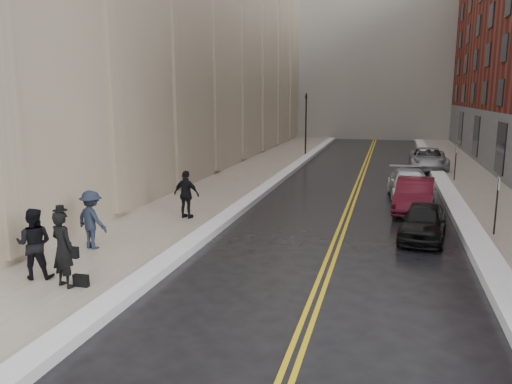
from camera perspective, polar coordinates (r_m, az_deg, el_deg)
The scene contains 18 objects.
ground at distance 12.73m, azimuth -5.27°, elevation -12.53°, with size 160.00×160.00×0.00m, color black.
sidewalk_left at distance 28.70m, azimuth -2.70°, elevation 1.01°, with size 4.00×64.00×0.15m, color gray.
sidewalk_right at distance 27.82m, azimuth 24.84°, elevation -0.34°, with size 3.00×64.00×0.15m, color gray.
lane_stripe_a at distance 27.45m, azimuth 11.12°, elevation 0.19°, with size 0.12×64.00×0.01m, color gold.
lane_stripe_b at distance 27.44m, azimuth 11.62°, elevation 0.17°, with size 0.12×64.00×0.01m, color gold.
snow_ridge_left at distance 28.09m, azimuth 1.77°, elevation 0.91°, with size 0.70×60.80×0.26m, color white.
snow_ridge_right at distance 27.54m, azimuth 21.07°, elevation 0.00°, with size 0.85×60.80×0.30m, color white.
traffic_signal at distance 41.52m, azimuth 5.73°, elevation 8.26°, with size 0.18×0.15×5.20m.
parking_sign_near at distance 19.66m, azimuth 25.81°, elevation -0.98°, with size 0.06×0.35×2.23m.
parking_sign_far at distance 31.38m, azimuth 21.86°, elevation 3.45°, with size 0.06×0.35×2.23m.
car_black at distance 18.76m, azimuth 18.56°, elevation -3.23°, with size 1.50×3.74×1.27m, color black.
car_maroon at distance 23.02m, azimuth 17.68°, elevation -0.35°, with size 1.55×4.46×1.47m, color #430B16.
car_silver_near at distance 25.87m, azimuth 17.19°, elevation 0.84°, with size 2.00×4.91×1.42m, color #B4B7BC.
car_silver_far at distance 36.32m, azimuth 19.09°, elevation 3.60°, with size 2.46×5.33×1.48m, color #98999F.
pedestrian_main at distance 13.88m, azimuth -21.20°, elevation -6.09°, with size 0.74×0.49×2.04m, color black.
pedestrian_a at distance 14.83m, azimuth -24.02°, elevation -5.40°, with size 0.95×0.74×1.96m, color black.
pedestrian_b at distance 17.02m, azimuth -18.26°, elevation -3.02°, with size 1.24×0.71×1.91m, color #1B2332.
pedestrian_c at distance 20.31m, azimuth -7.95°, elevation -0.28°, with size 1.14×0.48×1.95m, color black.
Camera 1 is at (4.10, -10.92, 5.09)m, focal length 35.00 mm.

